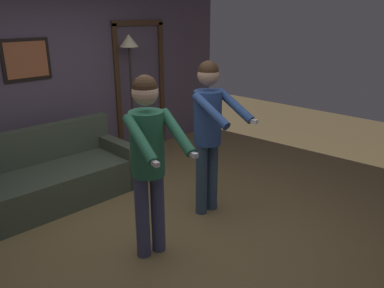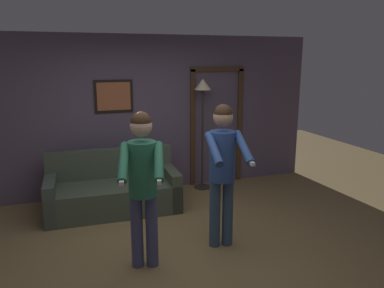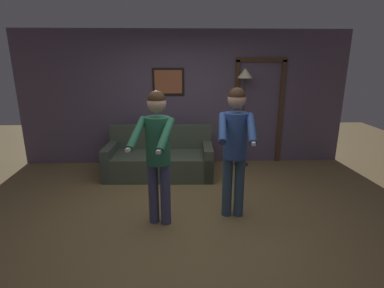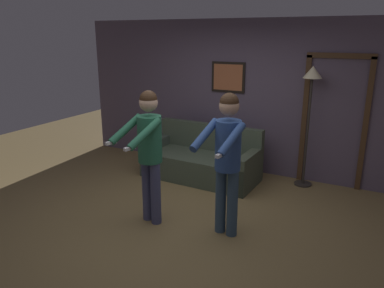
{
  "view_description": "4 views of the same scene",
  "coord_description": "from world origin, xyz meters",
  "px_view_note": "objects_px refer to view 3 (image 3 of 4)",
  "views": [
    {
      "loc": [
        -2.29,
        -2.53,
        2.19
      ],
      "look_at": [
        0.15,
        -0.19,
        1.0
      ],
      "focal_mm": 35.0,
      "sensor_mm": 36.0,
      "label": 1
    },
    {
      "loc": [
        -1.09,
        -3.8,
        2.24
      ],
      "look_at": [
        0.26,
        0.05,
        1.29
      ],
      "focal_mm": 35.0,
      "sensor_mm": 36.0,
      "label": 2
    },
    {
      "loc": [
        -0.07,
        -3.63,
        2.06
      ],
      "look_at": [
        0.07,
        -0.03,
        1.03
      ],
      "focal_mm": 28.0,
      "sensor_mm": 36.0,
      "label": 3
    },
    {
      "loc": [
        2.16,
        -3.8,
        2.35
      ],
      "look_at": [
        0.23,
        -0.11,
        1.12
      ],
      "focal_mm": 35.0,
      "sensor_mm": 36.0,
      "label": 4
    }
  ],
  "objects_px": {
    "couch": "(160,160)",
    "person_standing_right": "(235,141)",
    "person_standing_left": "(157,147)",
    "torchiere_lamp": "(244,89)"
  },
  "relations": [
    {
      "from": "couch",
      "to": "person_standing_right",
      "type": "distance_m",
      "value": 2.04
    },
    {
      "from": "torchiere_lamp",
      "to": "person_standing_left",
      "type": "relative_size",
      "value": 1.11
    },
    {
      "from": "couch",
      "to": "person_standing_left",
      "type": "distance_m",
      "value": 1.86
    },
    {
      "from": "couch",
      "to": "torchiere_lamp",
      "type": "distance_m",
      "value": 2.07
    },
    {
      "from": "couch",
      "to": "torchiere_lamp",
      "type": "xyz_separation_m",
      "value": [
        1.6,
        0.48,
        1.23
      ]
    },
    {
      "from": "torchiere_lamp",
      "to": "person_standing_left",
      "type": "distance_m",
      "value": 2.68
    },
    {
      "from": "person_standing_left",
      "to": "person_standing_right",
      "type": "bearing_deg",
      "value": 9.08
    },
    {
      "from": "person_standing_left",
      "to": "person_standing_right",
      "type": "xyz_separation_m",
      "value": [
        0.97,
        0.16,
        0.01
      ]
    },
    {
      "from": "person_standing_left",
      "to": "person_standing_right",
      "type": "relative_size",
      "value": 0.99
    },
    {
      "from": "couch",
      "to": "person_standing_left",
      "type": "relative_size",
      "value": 1.13
    }
  ]
}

